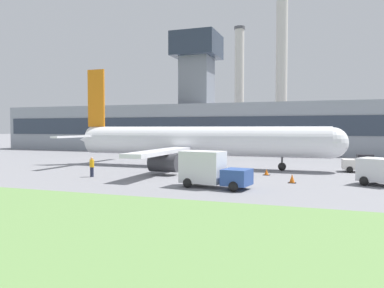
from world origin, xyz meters
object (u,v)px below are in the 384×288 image
(airplane, at_px, (195,142))
(pushback_tug, at_px, (365,164))
(fuel_truck, at_px, (210,170))
(ground_crew_person, at_px, (92,167))

(airplane, xyz_separation_m, pushback_tug, (16.98, 1.10, -2.03))
(pushback_tug, height_order, fuel_truck, fuel_truck)
(airplane, xyz_separation_m, ground_crew_person, (-6.01, -10.45, -1.91))
(pushback_tug, bearing_deg, fuel_truck, -129.94)
(airplane, height_order, ground_crew_person, airplane)
(fuel_truck, bearing_deg, ground_crew_person, 169.09)
(ground_crew_person, bearing_deg, pushback_tug, 26.68)
(airplane, relative_size, pushback_tug, 7.27)
(airplane, distance_m, pushback_tug, 17.13)
(pushback_tug, xyz_separation_m, fuel_truck, (-11.52, -13.76, 0.48))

